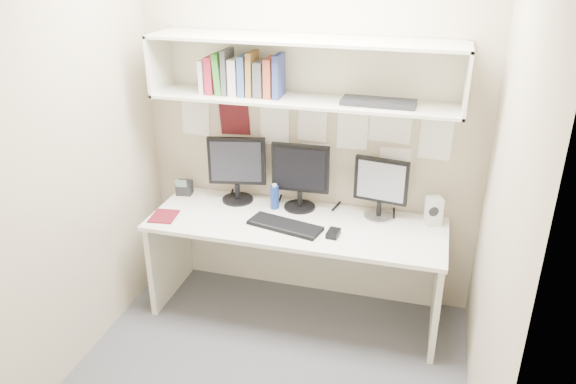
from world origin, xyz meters
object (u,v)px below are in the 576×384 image
(monitor_center, at_px, (300,174))
(maroon_notebook, at_px, (164,216))
(speaker, at_px, (434,211))
(desk_phone, at_px, (184,187))
(monitor_left, at_px, (237,167))
(monitor_right, at_px, (381,185))
(desk, at_px, (296,267))
(keyboard, at_px, (285,226))

(monitor_center, distance_m, maroon_notebook, 0.98)
(speaker, relative_size, desk_phone, 1.43)
(monitor_left, relative_size, maroon_notebook, 2.35)
(monitor_center, relative_size, maroon_notebook, 2.31)
(monitor_center, bearing_deg, desk_phone, 179.03)
(speaker, bearing_deg, monitor_left, 157.77)
(monitor_center, relative_size, monitor_right, 1.11)
(desk, xyz_separation_m, monitor_left, (-0.50, 0.22, 0.62))
(monitor_left, relative_size, keyboard, 0.96)
(desk, distance_m, desk_phone, 1.03)
(desk, relative_size, monitor_left, 4.17)
(speaker, relative_size, maroon_notebook, 0.95)
(desk, distance_m, monitor_right, 0.83)
(monitor_right, relative_size, keyboard, 0.86)
(keyboard, xyz_separation_m, desk_phone, (-0.87, 0.31, 0.04))
(monitor_right, relative_size, speaker, 2.20)
(monitor_left, xyz_separation_m, monitor_center, (0.47, 0.00, -0.00))
(monitor_left, bearing_deg, maroon_notebook, -146.43)
(monitor_left, bearing_deg, keyboard, -47.08)
(monitor_left, relative_size, speaker, 2.49)
(monitor_center, bearing_deg, speaker, -2.19)
(desk_phone, bearing_deg, monitor_center, -8.08)
(monitor_center, bearing_deg, desk, -83.39)
(monitor_center, height_order, speaker, monitor_center)
(monitor_center, xyz_separation_m, desk_phone, (-0.89, -0.01, -0.20))
(speaker, bearing_deg, maroon_notebook, 170.43)
(monitor_right, height_order, maroon_notebook, monitor_right)
(maroon_notebook, bearing_deg, desk_phone, 86.28)
(desk, bearing_deg, keyboard, -117.32)
(monitor_center, xyz_separation_m, keyboard, (-0.02, -0.32, -0.24))
(monitor_left, xyz_separation_m, keyboard, (0.45, -0.32, -0.25))
(monitor_left, distance_m, monitor_right, 1.03)
(monitor_left, bearing_deg, monitor_center, -11.37)
(desk, bearing_deg, maroon_notebook, -168.78)
(keyboard, xyz_separation_m, maroon_notebook, (-0.84, -0.08, -0.01))
(monitor_center, distance_m, keyboard, 0.40)
(keyboard, relative_size, speaker, 2.58)
(desk, height_order, maroon_notebook, maroon_notebook)
(desk, xyz_separation_m, keyboard, (-0.05, -0.10, 0.38))
(desk, relative_size, maroon_notebook, 9.81)
(monitor_left, bearing_deg, monitor_right, -11.37)
(monitor_left, bearing_deg, desk_phone, 169.68)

